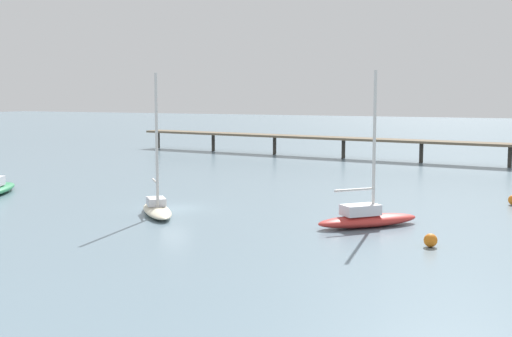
% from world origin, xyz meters
% --- Properties ---
extents(ground_plane, '(400.00, 400.00, 0.00)m').
position_xyz_m(ground_plane, '(0.00, 0.00, 0.00)').
color(ground_plane, slate).
extents(pier, '(65.73, 12.59, 6.64)m').
position_xyz_m(pier, '(15.18, 41.56, 3.72)').
color(pier, brown).
rests_on(pier, ground_plane).
extents(sailboat_cream, '(5.89, 6.53, 10.13)m').
position_xyz_m(sailboat_cream, '(0.30, -2.77, 0.61)').
color(sailboat_cream, beige).
rests_on(sailboat_cream, ground_plane).
extents(sailboat_red, '(6.50, 6.71, 10.20)m').
position_xyz_m(sailboat_red, '(15.28, -0.93, 0.68)').
color(sailboat_red, red).
rests_on(sailboat_red, ground_plane).
extents(mooring_buoy_outer, '(0.78, 0.78, 0.78)m').
position_xyz_m(mooring_buoy_outer, '(20.18, -5.28, 0.39)').
color(mooring_buoy_outer, orange).
rests_on(mooring_buoy_outer, ground_plane).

